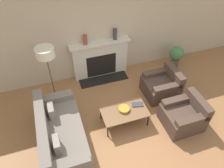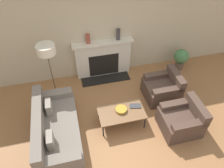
% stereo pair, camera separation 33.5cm
% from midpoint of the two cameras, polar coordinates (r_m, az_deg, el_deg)
% --- Properties ---
extents(ground_plane, '(18.00, 18.00, 0.00)m').
position_cam_midpoint_polar(ground_plane, '(5.17, 3.07, -12.95)').
color(ground_plane, '#99663D').
extents(wall_back, '(18.00, 0.06, 2.90)m').
position_cam_midpoint_polar(wall_back, '(5.95, -4.97, 14.30)').
color(wall_back, '#BCAD8E').
rests_on(wall_back, ground_plane).
extents(fireplace, '(1.69, 0.59, 1.12)m').
position_cam_midpoint_polar(fireplace, '(6.30, -4.54, 6.38)').
color(fireplace, beige).
rests_on(fireplace, ground_plane).
extents(couch, '(0.90, 1.97, 0.82)m').
position_cam_midpoint_polar(couch, '(4.97, -15.34, -12.38)').
color(couch, slate).
rests_on(couch, ground_plane).
extents(armchair_near, '(0.86, 0.80, 0.75)m').
position_cam_midpoint_polar(armchair_near, '(5.33, 16.55, -7.93)').
color(armchair_near, '#4C382D').
rests_on(armchair_near, ground_plane).
extents(armchair_far, '(0.86, 0.80, 0.75)m').
position_cam_midpoint_polar(armchair_far, '(5.93, 11.35, -0.45)').
color(armchair_far, '#4C382D').
rests_on(armchair_far, ground_plane).
extents(coffee_table, '(1.07, 0.63, 0.39)m').
position_cam_midpoint_polar(coffee_table, '(5.09, 1.36, -7.35)').
color(coffee_table, brown).
rests_on(coffee_table, ground_plane).
extents(bowl, '(0.26, 0.26, 0.07)m').
position_cam_midpoint_polar(bowl, '(5.06, 1.26, -6.55)').
color(bowl, '#BC8E2D').
rests_on(bowl, coffee_table).
extents(book, '(0.29, 0.20, 0.02)m').
position_cam_midpoint_polar(book, '(5.20, 4.86, -5.39)').
color(book, '#38383D').
rests_on(book, coffee_table).
extents(floor_lamp, '(0.43, 0.43, 1.62)m').
position_cam_midpoint_polar(floor_lamp, '(5.23, -18.57, 6.30)').
color(floor_lamp, brown).
rests_on(floor_lamp, ground_plane).
extents(mantel_vase_left, '(0.11, 0.11, 0.27)m').
position_cam_midpoint_polar(mantel_vase_left, '(5.86, -8.70, 11.28)').
color(mantel_vase_left, brown).
rests_on(mantel_vase_left, fireplace).
extents(mantel_vase_center_left, '(0.11, 0.11, 0.31)m').
position_cam_midpoint_polar(mantel_vase_center_left, '(6.01, -0.86, 12.87)').
color(mantel_vase_center_left, '#3D383D').
rests_on(mantel_vase_center_left, fireplace).
extents(potted_plant, '(0.43, 0.43, 0.67)m').
position_cam_midpoint_polar(potted_plant, '(6.97, 15.13, 7.40)').
color(potted_plant, brown).
rests_on(potted_plant, ground_plane).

